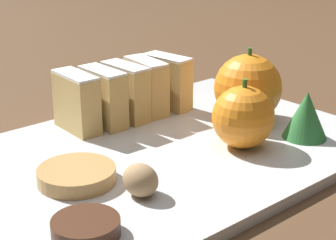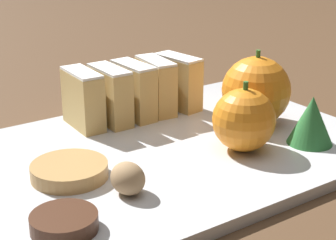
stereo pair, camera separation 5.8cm
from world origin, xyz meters
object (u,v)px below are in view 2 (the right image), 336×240
at_px(orange_near, 244,120).
at_px(chocolate_cookie, 64,222).
at_px(walnut, 128,178).
at_px(orange_far, 255,90).

distance_m(orange_near, chocolate_cookie, 0.22).
height_order(orange_near, walnut, orange_near).
xyz_separation_m(walnut, chocolate_cookie, (0.02, -0.07, -0.01)).
height_order(walnut, chocolate_cookie, walnut).
height_order(orange_near, chocolate_cookie, orange_near).
distance_m(orange_near, orange_far, 0.08).
bearing_deg(orange_far, chocolate_cookie, -72.40).
bearing_deg(chocolate_cookie, orange_far, 107.60).
xyz_separation_m(orange_near, walnut, (0.01, -0.15, -0.02)).
relative_size(orange_near, walnut, 2.09).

